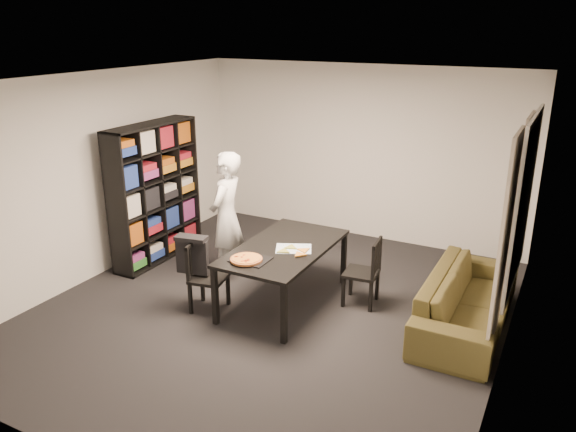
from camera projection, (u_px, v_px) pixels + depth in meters
The scene contains 16 objects.
room at pixel (271, 203), 6.09m from camera, with size 5.01×5.51×2.61m.
window_pane at pixel (524, 202), 5.44m from camera, with size 0.02×1.40×1.60m, color black.
window_frame at pixel (524, 202), 5.45m from camera, with size 0.03×1.52×1.72m, color white.
curtain_left at pixel (503, 253), 5.16m from camera, with size 0.03×0.70×2.25m, color #BFB5A3.
curtain_right at pixel (517, 219), 6.03m from camera, with size 0.03×0.70×2.25m, color #BFB5A3.
bookshelf at pixel (155, 193), 7.65m from camera, with size 0.35×1.50×1.90m, color black.
dining_table at pixel (284, 251), 6.48m from camera, with size 0.95×1.70×0.71m.
chair_left at pixel (202, 271), 6.39m from camera, with size 0.45×0.45×0.82m.
chair_right at pixel (368, 268), 6.48m from camera, with size 0.42×0.42×0.82m.
draped_jacket at pixel (192, 253), 6.35m from camera, with size 0.39×0.23×0.45m.
person at pixel (227, 217), 7.03m from camera, with size 0.61×0.40×1.68m, color silver.
baking_tray at pixel (251, 259), 6.10m from camera, with size 0.40×0.32×0.01m, color black.
pepperoni_pizza at pixel (246, 259), 6.05m from camera, with size 0.35×0.35×0.03m.
kitchen_towel at pixel (294, 249), 6.38m from camera, with size 0.40×0.30×0.01m, color white.
pizza_slices at pixel (294, 251), 6.31m from camera, with size 0.37×0.31×0.01m, color gold, non-canonical shape.
sofa at pixel (467, 301), 6.08m from camera, with size 2.06×0.80×0.60m, color #44431B.
Camera 1 is at (2.85, -5.06, 3.16)m, focal length 35.00 mm.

